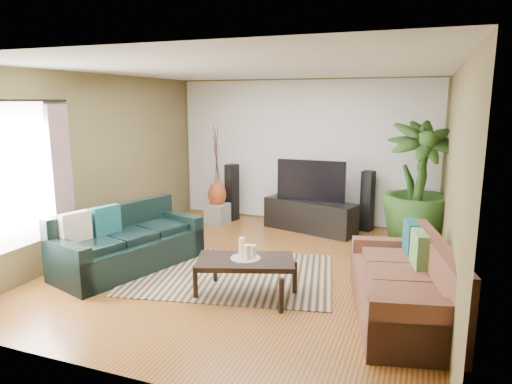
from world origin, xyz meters
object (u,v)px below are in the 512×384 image
at_px(tv_stand, 310,216).
at_px(television, 311,180).
at_px(side_table, 148,221).
at_px(sofa_left, 129,239).
at_px(vase, 217,195).
at_px(sofa_right, 401,280).
at_px(pedestal, 217,213).
at_px(potted_plant, 418,184).
at_px(coffee_table, 246,278).
at_px(speaker_left, 232,192).
at_px(speaker_right, 367,201).

height_order(tv_stand, television, television).
xyz_separation_m(tv_stand, side_table, (-2.56, -1.26, -0.03)).
xyz_separation_m(sofa_left, vase, (0.11, 2.59, 0.13)).
distance_m(sofa_right, side_table, 4.58).
bearing_deg(pedestal, sofa_right, -38.70).
xyz_separation_m(potted_plant, vase, (-3.56, -0.01, -0.44)).
bearing_deg(coffee_table, sofa_right, -15.71).
height_order(sofa_right, coffee_table, sofa_right).
relative_size(sofa_right, speaker_left, 1.81).
xyz_separation_m(speaker_right, vase, (-2.72, -0.49, 0.01)).
bearing_deg(sofa_left, tv_stand, -17.57).
height_order(tv_stand, potted_plant, potted_plant).
distance_m(tv_stand, pedestal, 1.78).
xyz_separation_m(television, side_table, (-2.56, -1.28, -0.67)).
bearing_deg(television, tv_stand, -90.00).
height_order(sofa_left, side_table, sofa_left).
height_order(potted_plant, side_table, potted_plant).
distance_m(coffee_table, vase, 3.39).
bearing_deg(sofa_right, potted_plant, 165.58).
xyz_separation_m(coffee_table, speaker_left, (-1.58, 3.22, 0.31)).
height_order(sofa_right, potted_plant, potted_plant).
height_order(sofa_right, speaker_right, speaker_right).
distance_m(sofa_right, vase, 4.48).
xyz_separation_m(coffee_table, television, (0.03, 3.02, 0.68)).
height_order(sofa_left, speaker_left, speaker_left).
height_order(coffee_table, television, television).
bearing_deg(sofa_right, speaker_left, -146.26).
bearing_deg(coffee_table, side_table, 126.76).
height_order(tv_stand, side_table, tv_stand).
relative_size(potted_plant, pedestal, 5.25).
distance_m(sofa_left, speaker_left, 2.93).
xyz_separation_m(coffee_table, side_table, (-2.52, 1.73, 0.02)).
bearing_deg(tv_stand, sofa_right, -43.51).
distance_m(sofa_right, pedestal, 4.48).
bearing_deg(sofa_right, speaker_right, -179.86).
bearing_deg(sofa_right, vase, -141.76).
bearing_deg(coffee_table, speaker_right, 55.06).
bearing_deg(sofa_left, television, -17.37).
bearing_deg(tv_stand, coffee_table, -74.74).
height_order(coffee_table, tv_stand, tv_stand).
distance_m(tv_stand, speaker_left, 1.65).
xyz_separation_m(vase, side_table, (-0.78, -1.16, -0.30)).
distance_m(television, pedestal, 1.92).
relative_size(coffee_table, tv_stand, 0.68).
bearing_deg(coffee_table, vase, 102.30).
distance_m(tv_stand, side_table, 2.85).
height_order(television, side_table, television).
height_order(speaker_left, side_table, speaker_left).
relative_size(vase, side_table, 0.97).
distance_m(sofa_right, television, 3.43).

